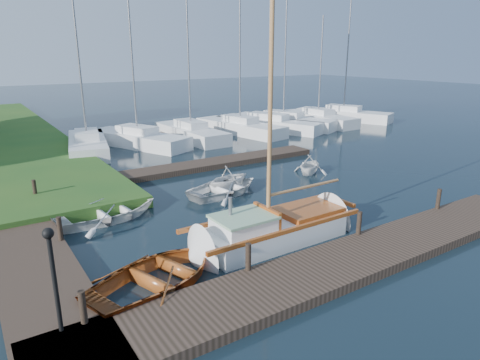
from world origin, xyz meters
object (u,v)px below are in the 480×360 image
mooring_post_1 (248,257)px  marina_boat_1 (138,138)px  mooring_post_0 (83,307)px  tender_d (310,163)px  marina_boat_0 (87,143)px  lamp_post (53,266)px  mooring_post_4 (60,229)px  marina_boat_3 (240,126)px  marina_boat_4 (268,123)px  marina_boat_7 (343,114)px  marina_boat_2 (191,132)px  tender_b (229,176)px  tender_c (225,186)px  marina_boat_5 (283,121)px  sailboat (276,231)px  mooring_post_5 (35,189)px  tender_a (108,209)px  dinghy (159,271)px  mooring_post_3 (438,199)px  marina_boat_6 (318,118)px  mooring_post_2 (359,223)px

mooring_post_1 → marina_boat_1: bearing=78.7°
mooring_post_0 → tender_d: tender_d is taller
marina_boat_0 → mooring_post_1: bearing=-169.0°
mooring_post_0 → tender_d: (13.44, 7.32, -0.12)m
lamp_post → marina_boat_1: size_ratio=0.22×
mooring_post_4 → marina_boat_3: bearing=41.1°
mooring_post_0 → marina_boat_1: bearing=66.4°
marina_boat_4 → marina_boat_7: bearing=-110.3°
marina_boat_2 → marina_boat_3: (4.37, 0.06, 0.00)m
tender_b → marina_boat_0: size_ratio=0.20×
tender_c → marina_boat_0: 12.46m
lamp_post → marina_boat_5: size_ratio=0.23×
sailboat → mooring_post_0: bearing=-166.9°
mooring_post_1 → marina_boat_0: marina_boat_0 is taller
sailboat → marina_boat_3: size_ratio=0.80×
mooring_post_5 → marina_boat_2: marina_boat_2 is taller
tender_c → marina_boat_2: (4.49, 12.24, 0.19)m
marina_boat_1 → marina_boat_0: bearing=65.6°
marina_boat_2 → marina_boat_5: bearing=-89.2°
tender_a → marina_boat_4: (17.01, 12.46, 0.15)m
dinghy → mooring_post_4: bearing=5.7°
mooring_post_0 → mooring_post_4: (0.50, 5.00, 0.00)m
lamp_post → tender_b: bearing=39.6°
mooring_post_3 → marina_boat_7: marina_boat_7 is taller
marina_boat_1 → marina_boat_6: bearing=-113.2°
marina_boat_5 → marina_boat_3: bearing=70.9°
mooring_post_4 → tender_d: bearing=10.2°
mooring_post_4 → tender_a: 2.70m
tender_d → marina_boat_0: marina_boat_0 is taller
tender_b → marina_boat_0: 12.11m
lamp_post → marina_boat_5: (21.98, 19.55, -1.31)m
mooring_post_4 → marina_boat_7: marina_boat_7 is taller
mooring_post_3 → marina_boat_3: size_ratio=0.07×
tender_c → lamp_post: bearing=118.9°
marina_boat_3 → marina_boat_7: (12.05, 0.46, -0.01)m
mooring_post_1 → marina_boat_4: (15.06, 19.18, -0.14)m
tender_c → marina_boat_0: size_ratio=0.31×
mooring_post_5 → marina_boat_2: bearing=37.4°
marina_boat_3 → marina_boat_5: marina_boat_3 is taller
marina_boat_2 → marina_boat_7: bearing=-90.1°
mooring_post_3 → mooring_post_5: (-13.00, 10.00, 0.00)m
mooring_post_2 → tender_a: size_ratio=0.20×
mooring_post_3 → sailboat: size_ratio=0.08×
mooring_post_3 → tender_c: (-5.57, 6.89, -0.31)m
mooring_post_0 → lamp_post: bearing=180.0°
tender_c → tender_d: (5.51, 0.44, 0.20)m
marina_boat_1 → marina_boat_3: size_ratio=0.90×
mooring_post_0 → mooring_post_4: same height
marina_boat_1 → tender_d: bearing=-180.0°
tender_b → marina_boat_4: 16.19m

